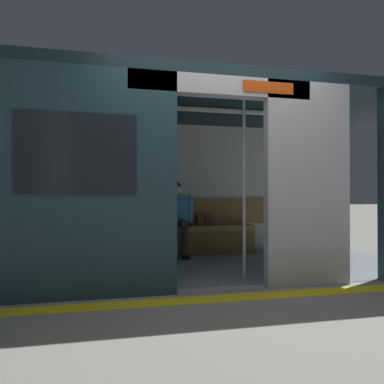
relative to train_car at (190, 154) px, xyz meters
name	(u,v)px	position (x,y,z in m)	size (l,w,h in m)	color
ground_plane	(222,290)	(-0.06, 1.23, -1.54)	(60.00, 60.00, 0.00)	gray
platform_edge_strip	(231,298)	(-0.06, 1.53, -1.54)	(8.00, 0.24, 0.01)	yellow
train_car	(190,154)	(0.00, 0.00, 0.00)	(6.40, 2.80, 2.33)	#ADAFB5
bench_seat	(180,233)	(-0.06, -1.06, -1.18)	(2.50, 0.44, 0.48)	olive
person_seated	(177,213)	(0.01, -1.00, -0.85)	(0.55, 0.68, 1.20)	#4C8CC6
handbag	(204,220)	(-0.49, -1.12, -0.98)	(0.26, 0.15, 0.17)	brown
book	(153,225)	(0.38, -1.09, -1.05)	(0.15, 0.22, 0.03)	silver
grab_pole_door	(174,185)	(0.36, 0.80, -0.45)	(0.04, 0.04, 2.19)	silver
grab_pole_far	(244,186)	(-0.49, 0.76, -0.45)	(0.04, 0.04, 2.19)	silver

